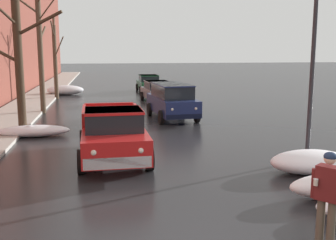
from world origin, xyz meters
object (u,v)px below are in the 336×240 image
object	(u,v)px
bare_tree_mid_block	(40,47)
bare_tree_far_down_block	(55,56)
street_lamp_post	(313,58)
suv_darkblue_parked_kerbside_close	(172,100)
sedan_grey_parked_kerbside_mid	(158,91)
bare_tree_second_along_sidewalk	(18,55)
sedan_green_parked_far_down_block	(149,83)
pedestrian_with_coffee	(328,191)
pickup_truck_red_approaching_near_lane	(113,134)

from	to	relation	value
bare_tree_mid_block	bare_tree_far_down_block	distance (m)	7.17
street_lamp_post	suv_darkblue_parked_kerbside_close	bearing A→B (deg)	109.36
bare_tree_far_down_block	sedan_grey_parked_kerbside_mid	size ratio (longest dim) A/B	1.44
bare_tree_mid_block	street_lamp_post	distance (m)	15.19
bare_tree_second_along_sidewalk	sedan_green_parked_far_down_block	xyz separation A→B (m)	(7.21, 16.92, -2.59)
pedestrian_with_coffee	street_lamp_post	bearing A→B (deg)	65.16
bare_tree_far_down_block	bare_tree_mid_block	bearing A→B (deg)	-90.04
pickup_truck_red_approaching_near_lane	sedan_green_parked_far_down_block	size ratio (longest dim) A/B	1.25
pedestrian_with_coffee	street_lamp_post	xyz separation A→B (m)	(2.56, 5.52, 2.27)
bare_tree_second_along_sidewalk	sedan_green_parked_far_down_block	world-z (taller)	bare_tree_second_along_sidewalk
pickup_truck_red_approaching_near_lane	street_lamp_post	world-z (taller)	street_lamp_post
bare_tree_second_along_sidewalk	street_lamp_post	world-z (taller)	bare_tree_second_along_sidewalk
pickup_truck_red_approaching_near_lane	suv_darkblue_parked_kerbside_close	size ratio (longest dim) A/B	1.08
bare_tree_mid_block	suv_darkblue_parked_kerbside_close	distance (m)	7.94
bare_tree_second_along_sidewalk	pickup_truck_red_approaching_near_lane	size ratio (longest dim) A/B	1.29
sedan_grey_parked_kerbside_mid	pedestrian_with_coffee	xyz separation A→B (m)	(0.26, -21.09, 0.28)
bare_tree_far_down_block	sedan_grey_parked_kerbside_mid	xyz separation A→B (m)	(7.08, -3.08, -2.32)
street_lamp_post	pickup_truck_red_approaching_near_lane	bearing A→B (deg)	171.04
bare_tree_mid_block	sedan_green_parked_far_down_block	xyz separation A→B (m)	(7.23, 10.82, -2.95)
bare_tree_mid_block	sedan_grey_parked_kerbside_mid	world-z (taller)	bare_tree_mid_block
bare_tree_far_down_block	pickup_truck_red_approaching_near_lane	distance (m)	18.16
pickup_truck_red_approaching_near_lane	sedan_grey_parked_kerbside_mid	distance (m)	14.98
pickup_truck_red_approaching_near_lane	pedestrian_with_coffee	distance (m)	7.49
suv_darkblue_parked_kerbside_close	bare_tree_second_along_sidewalk	bearing A→B (deg)	-154.93
pickup_truck_red_approaching_near_lane	suv_darkblue_parked_kerbside_close	world-z (taller)	suv_darkblue_parked_kerbside_close
pickup_truck_red_approaching_near_lane	suv_darkblue_parked_kerbside_close	xyz separation A→B (m)	(3.23, 7.63, 0.11)
pedestrian_with_coffee	bare_tree_second_along_sidewalk	bearing A→B (deg)	123.86
bare_tree_far_down_block	pedestrian_with_coffee	bearing A→B (deg)	-73.10
pedestrian_with_coffee	street_lamp_post	world-z (taller)	street_lamp_post
suv_darkblue_parked_kerbside_close	pedestrian_with_coffee	world-z (taller)	suv_darkblue_parked_kerbside_close
bare_tree_far_down_block	bare_tree_second_along_sidewalk	bearing A→B (deg)	-89.95
bare_tree_mid_block	sedan_green_parked_far_down_block	size ratio (longest dim) A/B	1.82
bare_tree_mid_block	pickup_truck_red_approaching_near_lane	bearing A→B (deg)	-70.89
bare_tree_second_along_sidewalk	bare_tree_mid_block	distance (m)	6.11
pedestrian_with_coffee	bare_tree_mid_block	bearing A→B (deg)	113.34
sedan_grey_parked_kerbside_mid	sedan_green_parked_far_down_block	distance (m)	6.76
bare_tree_far_down_block	pedestrian_with_coffee	xyz separation A→B (m)	(7.34, -24.17, -2.03)
bare_tree_mid_block	bare_tree_second_along_sidewalk	bearing A→B (deg)	-89.84
bare_tree_second_along_sidewalk	bare_tree_far_down_block	world-z (taller)	bare_tree_second_along_sidewalk
bare_tree_mid_block	bare_tree_far_down_block	size ratio (longest dim) A/B	1.19
bare_tree_second_along_sidewalk	suv_darkblue_parked_kerbside_close	world-z (taller)	bare_tree_second_along_sidewalk
bare_tree_second_along_sidewalk	street_lamp_post	bearing A→B (deg)	-28.66
sedan_green_parked_far_down_block	suv_darkblue_parked_kerbside_close	bearing A→B (deg)	-91.46
sedan_grey_parked_kerbside_mid	street_lamp_post	xyz separation A→B (m)	(2.82, -15.56, 2.55)
bare_tree_far_down_block	sedan_grey_parked_kerbside_mid	world-z (taller)	bare_tree_far_down_block
bare_tree_mid_block	sedan_green_parked_far_down_block	bearing A→B (deg)	56.26
bare_tree_second_along_sidewalk	street_lamp_post	distance (m)	11.27
suv_darkblue_parked_kerbside_close	sedan_grey_parked_kerbside_mid	xyz separation A→B (m)	(0.21, 6.95, -0.23)
suv_darkblue_parked_kerbside_close	pickup_truck_red_approaching_near_lane	bearing A→B (deg)	-112.97
pickup_truck_red_approaching_near_lane	sedan_green_parked_far_down_block	world-z (taller)	pickup_truck_red_approaching_near_lane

